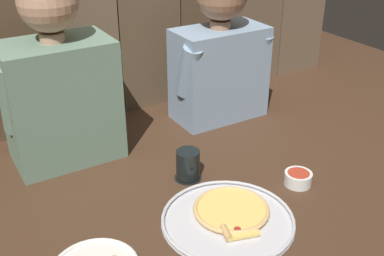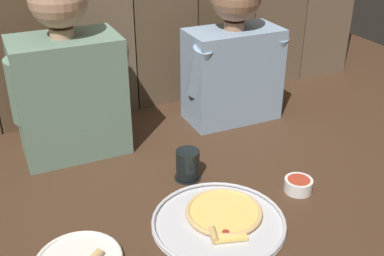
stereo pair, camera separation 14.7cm
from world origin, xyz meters
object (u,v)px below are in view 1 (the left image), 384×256
at_px(pizza_tray, 229,216).
at_px(diner_right, 220,49).
at_px(dipping_bowl, 298,178).
at_px(diner_left, 58,78).
at_px(drinking_glass, 188,165).

relative_size(pizza_tray, diner_right, 0.64).
height_order(pizza_tray, dipping_bowl, dipping_bowl).
relative_size(diner_left, diner_right, 1.07).
xyz_separation_m(pizza_tray, diner_left, (-0.28, 0.58, 0.28)).
distance_m(diner_left, diner_right, 0.63).
height_order(drinking_glass, diner_right, diner_right).
xyz_separation_m(drinking_glass, diner_right, (0.34, 0.34, 0.24)).
xyz_separation_m(dipping_bowl, diner_right, (0.06, 0.55, 0.26)).
xyz_separation_m(pizza_tray, diner_right, (0.35, 0.58, 0.28)).
height_order(drinking_glass, dipping_bowl, drinking_glass).
bearing_deg(pizza_tray, dipping_bowl, 6.64).
xyz_separation_m(pizza_tray, dipping_bowl, (0.29, 0.03, 0.01)).
relative_size(drinking_glass, diner_left, 0.16).
bearing_deg(drinking_glass, dipping_bowl, -36.65).
bearing_deg(diner_left, pizza_tray, -64.29).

